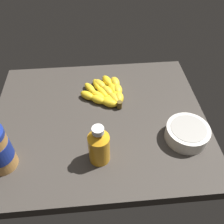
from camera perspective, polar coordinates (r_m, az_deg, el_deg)
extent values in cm
cube|color=#38332D|center=(92.77, -2.94, -2.20)|extent=(79.68, 66.28, 4.36)
ellipsoid|color=yellow|center=(95.98, 1.67, 3.38)|extent=(4.03, 6.27, 3.67)
ellipsoid|color=yellow|center=(99.54, 1.35, 5.28)|extent=(4.06, 6.29, 3.67)
ellipsoid|color=yellow|center=(103.12, 0.72, 7.02)|extent=(4.76, 6.65, 3.67)
ellipsoid|color=yellow|center=(96.30, 1.15, 3.39)|extent=(4.18, 7.39, 3.24)
ellipsoid|color=yellow|center=(100.25, 0.17, 5.49)|extent=(4.99, 7.62, 3.24)
ellipsoid|color=yellow|center=(104.17, -1.11, 7.33)|extent=(5.71, 7.72, 3.24)
ellipsoid|color=yellow|center=(95.82, 0.55, 3.21)|extent=(5.76, 7.42, 3.41)
ellipsoid|color=yellow|center=(99.15, -1.08, 4.99)|extent=(6.24, 7.43, 3.41)
ellipsoid|color=yellow|center=(102.40, -2.88, 6.52)|extent=(6.64, 7.35, 3.41)
ellipsoid|color=yellow|center=(95.58, -0.13, 2.83)|extent=(6.80, 7.26, 2.83)
ellipsoid|color=yellow|center=(98.86, -2.23, 4.58)|extent=(5.89, 7.62, 2.83)
ellipsoid|color=yellow|center=(102.78, -3.62, 6.45)|extent=(4.71, 7.64, 2.83)
ellipsoid|color=yellow|center=(95.03, -0.50, 2.53)|extent=(7.51, 6.62, 2.89)
ellipsoid|color=yellow|center=(97.70, -3.18, 3.95)|extent=(6.97, 7.30, 2.89)
ellipsoid|color=yellow|center=(101.19, -5.24, 5.59)|extent=(6.14, 7.68, 2.89)
ellipsoid|color=yellow|center=(94.13, -0.56, 2.16)|extent=(7.07, 5.43, 3.26)
ellipsoid|color=yellow|center=(95.62, -3.36, 2.93)|extent=(7.08, 6.03, 3.26)
ellipsoid|color=yellow|center=(97.78, -5.86, 3.93)|extent=(6.95, 6.50, 3.26)
cylinder|color=brown|center=(93.19, 1.79, 1.71)|extent=(2.00, 2.00, 3.00)
cylinder|color=orange|center=(75.75, -3.06, -8.56)|extent=(6.71, 6.71, 10.85)
cone|color=orange|center=(70.39, -3.27, -5.46)|extent=(6.71, 6.71, 2.47)
cylinder|color=white|center=(68.71, -3.35, -4.36)|extent=(3.59, 3.59, 1.84)
cylinder|color=silver|center=(86.70, 17.28, -4.80)|extent=(14.67, 14.67, 5.20)
cylinder|color=#9D9992|center=(86.40, 17.34, -4.63)|extent=(12.03, 12.03, 4.68)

